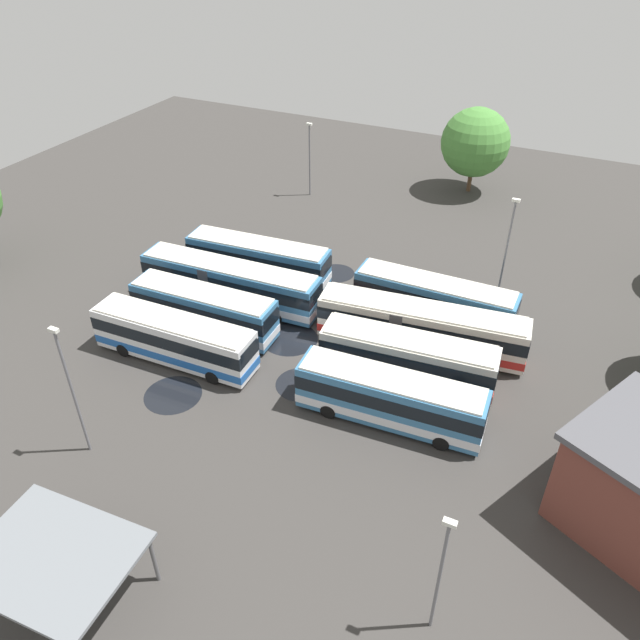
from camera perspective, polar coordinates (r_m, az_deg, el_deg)
ground_plane at (r=45.47m, az=-0.69°, el=-1.69°), size 94.70×94.70×0.00m
bus_row0_slot0 at (r=43.61m, az=-13.29°, el=-1.65°), size 11.94×2.97×3.43m
bus_row0_slot1 at (r=46.09m, az=-10.65°, el=0.96°), size 11.22×2.99×3.43m
bus_row0_slot2 at (r=48.95m, az=-8.34°, el=3.45°), size 14.78×3.34×3.43m
bus_row0_slot3 at (r=51.80m, az=-5.72°, el=5.59°), size 12.29×3.53×3.43m
bus_row1_slot0 at (r=38.04m, az=6.49°, el=-7.17°), size 11.69×3.29×3.43m
bus_row1_slot1 at (r=41.15m, az=8.09°, el=-3.49°), size 11.76×3.69×3.43m
bus_row1_slot2 at (r=44.14m, az=9.23°, el=-0.58°), size 14.87×4.29×3.43m
bus_row1_slot3 at (r=47.14m, az=10.51°, el=1.84°), size 12.13×2.69×3.43m
maintenance_shelter at (r=31.25m, az=-23.50°, el=-19.55°), size 7.42×5.96×3.44m
lamp_post_mid_lot at (r=36.58m, az=-21.96°, el=-5.80°), size 0.56×0.28×8.85m
lamp_post_near_entrance at (r=28.01m, az=11.05°, el=-21.81°), size 0.56×0.28×7.46m
lamp_post_by_building at (r=48.16m, az=16.79°, el=6.09°), size 0.56×0.28×9.22m
lamp_post_far_corner at (r=66.06m, az=-0.97°, el=14.86°), size 0.56×0.28×7.70m
tree_south_edge at (r=68.60m, az=14.13°, el=15.60°), size 7.09×7.09×8.90m
puddle_centre_drain at (r=48.64m, az=2.18°, el=1.06°), size 1.63×1.63×0.01m
puddle_between_rows at (r=41.51m, az=-1.74°, el=-5.95°), size 3.46×3.46×0.01m
puddle_near_shelter at (r=45.44m, az=-2.80°, el=-1.75°), size 4.13×4.13×0.01m
puddle_back_corner at (r=41.83m, az=-13.41°, el=-6.74°), size 3.78×3.78×0.01m
puddle_front_lane at (r=53.17m, az=1.53°, el=4.35°), size 3.07×3.07×0.01m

